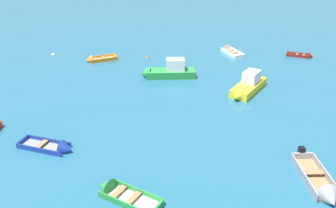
# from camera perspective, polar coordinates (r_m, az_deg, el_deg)

# --- Properties ---
(motor_launch_green_back_row_center) EXTENTS (5.57, 2.27, 2.14)m
(motor_launch_green_back_row_center) POSITION_cam_1_polar(r_m,az_deg,el_deg) (34.53, -0.19, 5.40)
(motor_launch_green_back_row_center) COLOR #288C3D
(motor_launch_green_back_row_center) RESTS_ON ground_plane
(rowboat_grey_center) EXTENTS (1.98, 4.81, 1.29)m
(rowboat_grey_center) POSITION_cam_1_polar(r_m,az_deg,el_deg) (21.47, 23.90, -12.35)
(rowboat_grey_center) COLOR #99754C
(rowboat_grey_center) RESTS_ON ground_plane
(rowboat_white_outer_right) EXTENTS (1.91, 4.02, 1.20)m
(rowboat_white_outer_right) POSITION_cam_1_polar(r_m,az_deg,el_deg) (43.04, 9.84, 8.69)
(rowboat_white_outer_right) COLOR beige
(rowboat_white_outer_right) RESTS_ON ground_plane
(motor_launch_yellow_outer_left) EXTENTS (4.80, 4.84, 2.04)m
(motor_launch_yellow_outer_left) POSITION_cam_1_polar(r_m,az_deg,el_deg) (31.84, 12.84, 2.81)
(motor_launch_yellow_outer_left) COLOR yellow
(motor_launch_yellow_outer_left) RESTS_ON ground_plane
(rowboat_maroon_midfield_left) EXTENTS (3.00, 2.32, 0.88)m
(rowboat_maroon_midfield_left) POSITION_cam_1_polar(r_m,az_deg,el_deg) (43.48, 21.56, 7.35)
(rowboat_maroon_midfield_left) COLOR gray
(rowboat_maroon_midfield_left) RESTS_ON ground_plane
(rowboat_deep_blue_near_right) EXTENTS (3.99, 2.88, 1.15)m
(rowboat_deep_blue_near_right) POSITION_cam_1_polar(r_m,az_deg,el_deg) (24.09, -17.65, -6.93)
(rowboat_deep_blue_near_right) COLOR gray
(rowboat_deep_blue_near_right) RESTS_ON ground_plane
(rowboat_green_midfield_right) EXTENTS (3.70, 3.43, 1.18)m
(rowboat_green_midfield_right) POSITION_cam_1_polar(r_m,az_deg,el_deg) (19.75, -8.65, -14.00)
(rowboat_green_midfield_right) COLOR beige
(rowboat_green_midfield_right) RESTS_ON ground_plane
(rowboat_orange_near_left) EXTENTS (3.65, 2.10, 1.15)m
(rowboat_orange_near_left) POSITION_cam_1_polar(r_m,az_deg,el_deg) (39.94, -11.91, 7.11)
(rowboat_orange_near_left) COLOR beige
(rowboat_orange_near_left) RESTS_ON ground_plane
(mooring_buoy_near_foreground) EXTENTS (0.34, 0.34, 0.34)m
(mooring_buoy_near_foreground) POSITION_cam_1_polar(r_m,az_deg,el_deg) (40.49, -3.43, 7.63)
(mooring_buoy_near_foreground) COLOR orange
(mooring_buoy_near_foreground) RESTS_ON ground_plane
(mooring_buoy_central) EXTENTS (0.43, 0.43, 0.43)m
(mooring_buoy_central) POSITION_cam_1_polar(r_m,az_deg,el_deg) (43.51, -18.30, 7.67)
(mooring_buoy_central) COLOR silver
(mooring_buoy_central) RESTS_ON ground_plane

